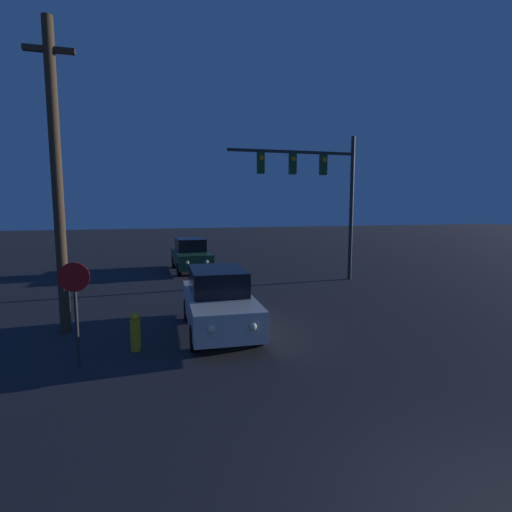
% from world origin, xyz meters
% --- Properties ---
extents(car_near, '(1.86, 4.48, 1.72)m').
position_xyz_m(car_near, '(-1.89, 8.06, 0.85)').
color(car_near, beige).
rests_on(car_near, ground_plane).
extents(car_far, '(1.85, 4.48, 1.72)m').
position_xyz_m(car_far, '(-1.56, 18.65, 0.85)').
color(car_far, '#1E4728').
rests_on(car_far, ground_plane).
extents(traffic_signal_mast, '(5.90, 0.30, 6.56)m').
position_xyz_m(traffic_signal_mast, '(3.71, 14.22, 4.52)').
color(traffic_signal_mast, '#2D2D2D').
rests_on(traffic_signal_mast, ground_plane).
extents(stop_sign, '(0.62, 0.07, 2.27)m').
position_xyz_m(stop_sign, '(-5.22, 6.38, 1.56)').
color(stop_sign, '#2D2D2D').
rests_on(stop_sign, ground_plane).
extents(utility_pole, '(1.22, 0.28, 8.18)m').
position_xyz_m(utility_pole, '(-5.97, 9.10, 4.21)').
color(utility_pole, '#4C3823').
rests_on(utility_pole, ground_plane).
extents(fire_hydrant, '(0.24, 0.24, 0.93)m').
position_xyz_m(fire_hydrant, '(-4.06, 7.06, 0.46)').
color(fire_hydrant, gold).
rests_on(fire_hydrant, ground_plane).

